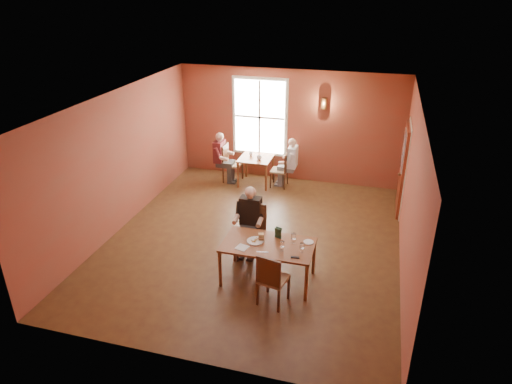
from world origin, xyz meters
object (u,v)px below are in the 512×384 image
(chair_diner_main, at_px, (251,233))
(diner_main, at_px, (251,228))
(chair_diner_white, at_px, (279,170))
(second_table, at_px, (256,171))
(diner_maroon, at_px, (232,158))
(chair_diner_maroon, at_px, (233,163))
(diner_white, at_px, (281,164))
(chair_empty, at_px, (273,278))
(main_table, at_px, (268,262))

(chair_diner_main, distance_m, diner_main, 0.14)
(chair_diner_white, bearing_deg, second_table, 90.00)
(chair_diner_main, relative_size, second_table, 1.30)
(chair_diner_white, height_order, diner_maroon, diner_maroon)
(chair_diner_maroon, relative_size, diner_maroon, 0.77)
(diner_white, bearing_deg, second_table, 90.00)
(diner_main, distance_m, chair_diner_white, 3.56)
(chair_empty, relative_size, chair_diner_white, 1.05)
(main_table, height_order, chair_diner_maroon, chair_diner_maroon)
(chair_diner_main, height_order, diner_maroon, diner_maroon)
(main_table, relative_size, diner_white, 1.27)
(diner_main, relative_size, diner_white, 1.06)
(chair_diner_maroon, bearing_deg, diner_maroon, -90.00)
(chair_diner_white, bearing_deg, diner_main, -176.15)
(second_table, xyz_separation_m, diner_maroon, (-0.68, 0.00, 0.30))
(second_table, bearing_deg, chair_diner_white, 0.00)
(second_table, height_order, chair_diner_maroon, chair_diner_maroon)
(main_table, height_order, diner_white, diner_white)
(chair_diner_main, distance_m, second_table, 3.63)
(second_table, distance_m, chair_diner_white, 0.66)
(chair_empty, relative_size, chair_diner_maroon, 0.96)
(diner_main, height_order, second_table, diner_main)
(chair_diner_white, relative_size, diner_maroon, 0.71)
(chair_diner_main, relative_size, chair_diner_white, 1.15)
(diner_maroon, bearing_deg, main_table, 26.39)
(diner_white, bearing_deg, diner_main, -176.63)
(main_table, bearing_deg, chair_diner_main, 127.57)
(diner_main, bearing_deg, main_table, 128.88)
(second_table, relative_size, diner_maroon, 0.63)
(second_table, xyz_separation_m, chair_diner_white, (0.65, 0.00, 0.10))
(chair_empty, xyz_separation_m, chair_diner_white, (-0.98, 4.77, -0.02))
(diner_main, xyz_separation_m, chair_empty, (0.74, -1.22, -0.18))
(chair_diner_white, height_order, diner_white, diner_white)
(chair_empty, bearing_deg, diner_white, 113.63)
(chair_diner_main, height_order, second_table, chair_diner_main)
(diner_main, distance_m, chair_diner_maroon, 3.87)
(chair_diner_white, bearing_deg, main_table, -169.95)
(diner_white, xyz_separation_m, chair_diner_maroon, (-1.33, 0.00, -0.13))
(chair_empty, bearing_deg, chair_diner_maroon, 127.90)
(chair_diner_main, distance_m, chair_diner_white, 3.53)
(main_table, distance_m, diner_maroon, 4.66)
(chair_diner_main, height_order, chair_empty, chair_diner_main)
(second_table, bearing_deg, chair_diner_main, -75.83)
(diner_main, height_order, chair_diner_maroon, diner_main)
(diner_maroon, bearing_deg, chair_diner_maroon, 90.00)
(chair_diner_main, bearing_deg, second_table, -75.83)
(chair_empty, height_order, second_table, chair_empty)
(second_table, distance_m, chair_diner_maroon, 0.67)
(chair_empty, bearing_deg, chair_diner_white, 113.98)
(chair_diner_white, bearing_deg, diner_white, -90.00)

